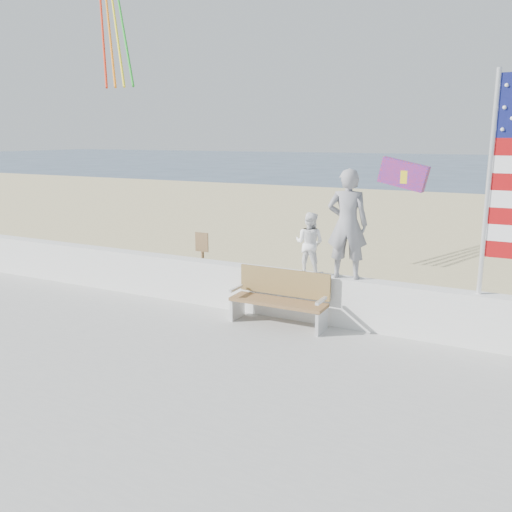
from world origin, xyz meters
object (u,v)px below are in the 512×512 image
object	(u,v)px
adult	(347,224)
bench	(280,297)
child	(310,243)
flag	(498,175)

from	to	relation	value
adult	bench	xyz separation A→B (m)	(-1.08, -0.45, -1.37)
child	flag	world-z (taller)	flag
bench	flag	bearing A→B (deg)	7.49
child	flag	size ratio (longest dim) A/B	0.33
adult	child	distance (m)	0.82
bench	flag	distance (m)	4.18
adult	flag	bearing A→B (deg)	169.95
adult	child	xyz separation A→B (m)	(-0.71, 0.00, -0.40)
adult	bench	size ratio (longest dim) A/B	1.09
child	bench	world-z (taller)	child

